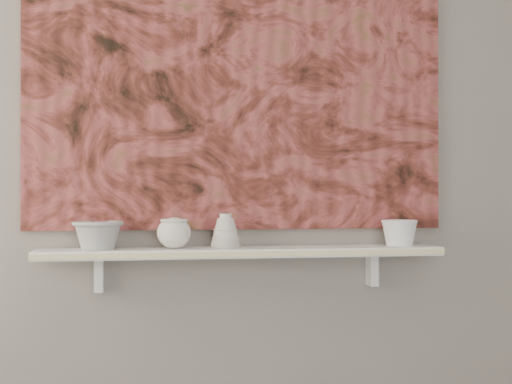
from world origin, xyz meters
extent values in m
plane|color=gray|center=(0.00, 1.60, 1.35)|extent=(3.60, 0.00, 3.60)
cube|color=silver|center=(0.00, 1.51, 0.92)|extent=(1.40, 0.18, 0.03)
cube|color=beige|center=(0.00, 1.41, 0.92)|extent=(1.40, 0.01, 0.02)
cube|color=silver|center=(-0.49, 1.57, 0.84)|extent=(0.03, 0.06, 0.12)
cube|color=silver|center=(0.49, 1.57, 0.84)|extent=(0.03, 0.06, 0.12)
cube|color=maroon|center=(0.00, 1.59, 1.54)|extent=(1.50, 0.02, 1.10)
cube|color=black|center=(0.45, 1.57, 1.23)|extent=(0.09, 0.00, 0.08)
camera|label=1|loc=(-0.36, -0.93, 1.11)|focal=50.00mm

